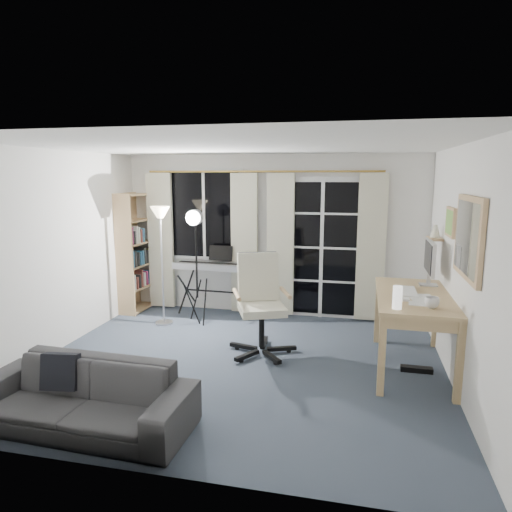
{
  "coord_description": "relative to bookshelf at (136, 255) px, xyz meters",
  "views": [
    {
      "loc": [
        1.26,
        -4.69,
        2.1
      ],
      "look_at": [
        0.12,
        0.35,
        1.18
      ],
      "focal_mm": 32.0,
      "sensor_mm": 36.0,
      "label": 1
    }
  ],
  "objects": [
    {
      "name": "framed_print",
      "position": [
        4.35,
        -1.21,
        0.73
      ],
      "size": [
        0.03,
        0.42,
        0.32
      ],
      "color": "tan",
      "rests_on": "floor"
    },
    {
      "name": "bookshelf",
      "position": [
        0.0,
        0.0,
        0.0
      ],
      "size": [
        0.33,
        0.86,
        1.83
      ],
      "rotation": [
        0.0,
        0.0,
        -0.04
      ],
      "color": "tan",
      "rests_on": "floor"
    },
    {
      "name": "monitor",
      "position": [
        4.2,
        -0.99,
        0.28
      ],
      "size": [
        0.2,
        0.6,
        0.52
      ],
      "rotation": [
        0.0,
        0.0,
        -0.01
      ],
      "color": "silver",
      "rests_on": "desk"
    },
    {
      "name": "sofa",
      "position": [
        1.18,
        -3.31,
        -0.51
      ],
      "size": [
        1.87,
        0.6,
        0.73
      ],
      "rotation": [
        0.0,
        0.0,
        -0.03
      ],
      "color": "#313033",
      "rests_on": "floor"
    },
    {
      "name": "mug",
      "position": [
        4.1,
        -1.94,
        0.03
      ],
      "size": [
        0.14,
        0.11,
        0.14
      ],
      "primitive_type": "imported",
      "rotation": [
        0.0,
        0.0,
        -0.01
      ],
      "color": "silver",
      "rests_on": "desk"
    },
    {
      "name": "torchiere_lamp",
      "position": [
        0.72,
        -0.63,
        0.48
      ],
      "size": [
        0.35,
        0.35,
        1.68
      ],
      "rotation": [
        0.0,
        0.0,
        -0.39
      ],
      "color": "#B2B2B7",
      "rests_on": "floor"
    },
    {
      "name": "curtains",
      "position": [
        1.99,
        0.12,
        0.22
      ],
      "size": [
        3.6,
        0.07,
        2.13
      ],
      "color": "gold",
      "rests_on": "floor"
    },
    {
      "name": "floor",
      "position": [
        2.12,
        -1.76,
        -0.88
      ],
      "size": [
        4.5,
        4.0,
        0.02
      ],
      "primitive_type": "cube",
      "color": "#313848",
      "rests_on": "ground"
    },
    {
      "name": "wall_shelf",
      "position": [
        4.28,
        -0.71,
        0.54
      ],
      "size": [
        0.16,
        0.3,
        0.18
      ],
      "color": "tan",
      "rests_on": "floor"
    },
    {
      "name": "french_door",
      "position": [
        2.87,
        0.21,
        0.16
      ],
      "size": [
        1.32,
        0.09,
        2.11
      ],
      "color": "white",
      "rests_on": "floor"
    },
    {
      "name": "office_chair",
      "position": [
        2.26,
        -1.29,
        -0.17
      ],
      "size": [
        0.82,
        0.8,
        1.18
      ],
      "rotation": [
        0.0,
        0.0,
        0.39
      ],
      "color": "black",
      "rests_on": "floor"
    },
    {
      "name": "studio_light",
      "position": [
        1.18,
        -0.53,
        0.47
      ],
      "size": [
        0.31,
        0.33,
        1.67
      ],
      "rotation": [
        0.0,
        0.0,
        0.06
      ],
      "color": "black",
      "rests_on": "floor"
    },
    {
      "name": "wall_mirror",
      "position": [
        4.34,
        -2.11,
        0.68
      ],
      "size": [
        0.04,
        0.94,
        0.74
      ],
      "color": "tan",
      "rests_on": "floor"
    },
    {
      "name": "desk",
      "position": [
        4.0,
        -1.44,
        -0.14
      ],
      "size": [
        0.8,
        1.57,
        0.84
      ],
      "rotation": [
        0.0,
        0.0,
        -0.01
      ],
      "color": "tan",
      "rests_on": "floor"
    },
    {
      "name": "window",
      "position": [
        1.07,
        0.21,
        0.63
      ],
      "size": [
        1.2,
        0.08,
        1.4
      ],
      "color": "white",
      "rests_on": "floor"
    },
    {
      "name": "keyboard_piano",
      "position": [
        1.37,
        -0.06,
        -0.13
      ],
      "size": [
        1.37,
        0.69,
        0.98
      ],
      "rotation": [
        0.0,
        0.0,
        -0.04
      ],
      "color": "black",
      "rests_on": "floor"
    },
    {
      "name": "desk_clutter",
      "position": [
        3.93,
        -1.68,
        -0.21
      ],
      "size": [
        0.5,
        0.95,
        1.06
      ],
      "rotation": [
        0.0,
        0.0,
        -0.01
      ],
      "color": "white",
      "rests_on": "desk"
    }
  ]
}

